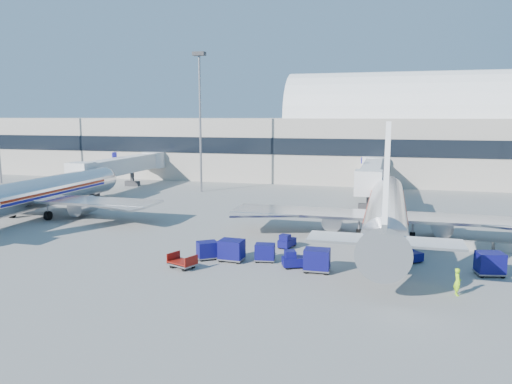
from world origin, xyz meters
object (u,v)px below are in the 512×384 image
(jetbridge_near, at_px, (372,172))
(tug_left, at_px, (287,241))
(barrier_mid, at_px, (512,248))
(cart_solo_far, at_px, (490,263))
(cart_train_c, at_px, (207,250))
(cart_train_a, at_px, (265,252))
(airliner_main, at_px, (386,211))
(ramp_worker, at_px, (457,282))
(airliner_mid, at_px, (34,194))
(barrier_near, at_px, (473,246))
(cart_solo_near, at_px, (317,260))
(jetbridge_mid, at_px, (125,165))
(mast_west, at_px, (200,101))
(tug_right, at_px, (409,253))
(tug_lead, at_px, (295,260))
(cart_open_red, at_px, (183,263))
(cart_train_b, at_px, (232,250))

(jetbridge_near, height_order, tug_left, jetbridge_near)
(barrier_mid, xyz_separation_m, cart_solo_far, (-3.22, -7.57, 0.54))
(cart_solo_far, bearing_deg, cart_train_c, 172.25)
(cart_train_a, bearing_deg, cart_solo_far, -4.67)
(airliner_main, bearing_deg, ramp_worker, -71.82)
(tug_left, relative_size, cart_train_a, 1.18)
(airliner_mid, relative_size, cart_train_a, 19.48)
(jetbridge_near, bearing_deg, cart_solo_far, -73.92)
(barrier_near, xyz_separation_m, cart_solo_near, (-13.17, -10.20, 0.56))
(jetbridge_mid, xyz_separation_m, barrier_mid, (55.70, -28.81, -3.48))
(jetbridge_mid, relative_size, mast_west, 1.22)
(mast_west, bearing_deg, barrier_mid, -34.14)
(cart_train_a, bearing_deg, mast_west, 111.35)
(airliner_main, bearing_deg, cart_train_a, -132.15)
(tug_right, relative_size, cart_solo_far, 1.00)
(jetbridge_mid, bearing_deg, tug_left, -42.41)
(tug_left, bearing_deg, ramp_worker, -109.00)
(cart_train_c, distance_m, cart_solo_far, 23.10)
(ramp_worker, bearing_deg, barrier_near, -23.53)
(barrier_near, distance_m, cart_solo_near, 16.67)
(jetbridge_mid, relative_size, tug_lead, 11.04)
(barrier_mid, xyz_separation_m, tug_right, (-9.20, -4.88, 0.21))
(barrier_mid, xyz_separation_m, cart_open_red, (-27.31, -12.09, -0.03))
(barrier_mid, bearing_deg, airliner_main, 167.50)
(tug_right, distance_m, cart_train_b, 15.42)
(jetbridge_mid, xyz_separation_m, tug_left, (35.35, -32.29, -3.31))
(jetbridge_mid, distance_m, barrier_mid, 62.81)
(cart_solo_near, bearing_deg, cart_train_b, 170.49)
(airliner_mid, xyz_separation_m, cart_train_a, (32.08, -10.96, -2.10))
(jetbridge_mid, bearing_deg, barrier_near, -28.80)
(cart_solo_near, relative_size, cart_solo_far, 0.91)
(cart_solo_near, bearing_deg, cart_train_a, 158.62)
(cart_train_c, xyz_separation_m, cart_open_red, (-1.04, -2.98, -0.43))
(cart_train_c, distance_m, cart_solo_near, 9.86)
(mast_west, relative_size, cart_train_c, 10.03)
(airliner_main, height_order, barrier_mid, airliner_main)
(cart_train_b, height_order, cart_solo_near, cart_solo_near)
(jetbridge_near, xyz_separation_m, barrier_near, (10.40, -28.81, -3.48))
(mast_west, distance_m, cart_open_red, 44.82)
(tug_left, relative_size, cart_train_c, 1.01)
(jetbridge_mid, bearing_deg, tug_lead, -45.79)
(airliner_main, bearing_deg, barrier_near, -17.39)
(tug_lead, bearing_deg, barrier_mid, 5.13)
(tug_left, distance_m, cart_train_b, 6.72)
(barrier_mid, relative_size, tug_left, 1.32)
(tug_right, bearing_deg, cart_solo_far, 23.79)
(barrier_mid, xyz_separation_m, ramp_worker, (-6.24, -12.90, 0.53))
(tug_lead, distance_m, tug_left, 6.35)
(jetbridge_mid, distance_m, ramp_worker, 64.77)
(tug_left, bearing_deg, cart_solo_far, -88.69)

